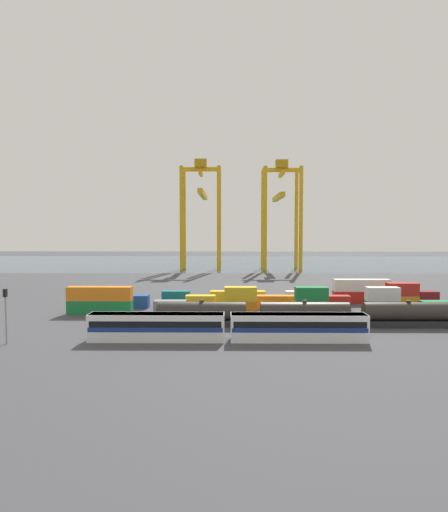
% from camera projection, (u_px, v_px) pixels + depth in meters
% --- Properties ---
extents(ground_plane, '(420.00, 420.00, 0.00)m').
position_uv_depth(ground_plane, '(250.00, 286.00, 123.39)').
color(ground_plane, '#424247').
extents(harbour_water, '(400.00, 110.00, 0.01)m').
position_uv_depth(harbour_water, '(241.00, 263.00, 215.13)').
color(harbour_water, '#384C60').
rests_on(harbour_water, ground_plane).
extents(passenger_train, '(39.59, 3.14, 3.90)m').
position_uv_depth(passenger_train, '(227.00, 326.00, 61.52)').
color(passenger_train, silver).
rests_on(passenger_train, ground_plane).
extents(freight_tank_row, '(82.28, 2.92, 4.38)m').
position_uv_depth(freight_tank_row, '(408.00, 314.00, 70.55)').
color(freight_tank_row, '#232326').
rests_on(freight_tank_row, ground_plane).
extents(signal_mast, '(0.36, 0.60, 7.70)m').
position_uv_depth(signal_mast, '(6.00, 308.00, 59.55)').
color(signal_mast, gray).
rests_on(signal_mast, ground_plane).
extents(shipping_container_0, '(12.10, 2.44, 2.60)m').
position_uv_depth(shipping_container_0, '(100.00, 307.00, 81.54)').
color(shipping_container_0, '#197538').
rests_on(shipping_container_0, ground_plane).
extents(shipping_container_1, '(12.10, 2.44, 2.60)m').
position_uv_depth(shipping_container_1, '(100.00, 293.00, 81.40)').
color(shipping_container_1, orange).
rests_on(shipping_container_1, shipping_container_0).
extents(shipping_container_2, '(6.04, 2.44, 2.60)m').
position_uv_depth(shipping_container_2, '(170.00, 307.00, 81.38)').
color(shipping_container_2, slate).
rests_on(shipping_container_2, ground_plane).
extents(shipping_container_3, '(6.04, 2.44, 2.60)m').
position_uv_depth(shipping_container_3, '(241.00, 307.00, 81.22)').
color(shipping_container_3, orange).
rests_on(shipping_container_3, ground_plane).
extents(shipping_container_4, '(6.04, 2.44, 2.60)m').
position_uv_depth(shipping_container_4, '(241.00, 294.00, 81.08)').
color(shipping_container_4, gold).
rests_on(shipping_container_4, shipping_container_3).
extents(shipping_container_5, '(6.04, 2.44, 2.60)m').
position_uv_depth(shipping_container_5, '(311.00, 308.00, 81.06)').
color(shipping_container_5, gold).
rests_on(shipping_container_5, ground_plane).
extents(shipping_container_6, '(6.04, 2.44, 2.60)m').
position_uv_depth(shipping_container_6, '(311.00, 294.00, 80.92)').
color(shipping_container_6, '#197538').
rests_on(shipping_container_6, shipping_container_5).
extents(shipping_container_7, '(6.04, 2.44, 2.60)m').
position_uv_depth(shipping_container_7, '(382.00, 308.00, 80.90)').
color(shipping_container_7, '#146066').
rests_on(shipping_container_7, ground_plane).
extents(shipping_container_8, '(6.04, 2.44, 2.60)m').
position_uv_depth(shipping_container_8, '(382.00, 294.00, 80.75)').
color(shipping_container_8, silver).
rests_on(shipping_container_8, shipping_container_7).
extents(shipping_container_10, '(6.04, 2.44, 2.60)m').
position_uv_depth(shipping_container_10, '(134.00, 301.00, 88.07)').
color(shipping_container_10, '#1C4299').
rests_on(shipping_container_10, ground_plane).
extents(shipping_container_11, '(6.04, 2.44, 2.60)m').
position_uv_depth(shipping_container_11, '(201.00, 302.00, 87.90)').
color(shipping_container_11, gold).
rests_on(shipping_container_11, ground_plane).
extents(shipping_container_12, '(12.10, 2.44, 2.60)m').
position_uv_depth(shipping_container_12, '(267.00, 302.00, 87.74)').
color(shipping_container_12, orange).
rests_on(shipping_container_12, ground_plane).
extents(shipping_container_13, '(6.04, 2.44, 2.60)m').
position_uv_depth(shipping_container_13, '(335.00, 302.00, 87.57)').
color(shipping_container_13, '#AD211C').
rests_on(shipping_container_13, ground_plane).
extents(shipping_container_14, '(6.04, 2.44, 2.60)m').
position_uv_depth(shipping_container_14, '(402.00, 302.00, 87.41)').
color(shipping_container_14, orange).
rests_on(shipping_container_14, ground_plane).
extents(shipping_container_15, '(6.04, 2.44, 2.60)m').
position_uv_depth(shipping_container_15, '(402.00, 289.00, 87.26)').
color(shipping_container_15, '#AD211C').
rests_on(shipping_container_15, shipping_container_14).
extents(shipping_container_16, '(6.04, 2.44, 2.60)m').
position_uv_depth(shipping_container_16, '(115.00, 297.00, 94.72)').
color(shipping_container_16, '#AD211C').
rests_on(shipping_container_16, ground_plane).
extents(shipping_container_17, '(6.04, 2.44, 2.60)m').
position_uv_depth(shipping_container_17, '(176.00, 297.00, 94.55)').
color(shipping_container_17, '#146066').
rests_on(shipping_container_17, ground_plane).
extents(shipping_container_18, '(12.10, 2.44, 2.60)m').
position_uv_depth(shipping_container_18, '(238.00, 297.00, 94.39)').
color(shipping_container_18, gold).
rests_on(shipping_container_18, ground_plane).
extents(shipping_container_19, '(6.04, 2.44, 2.60)m').
position_uv_depth(shipping_container_19, '(299.00, 297.00, 94.23)').
color(shipping_container_19, silver).
rests_on(shipping_container_19, ground_plane).
extents(shipping_container_20, '(12.10, 2.44, 2.60)m').
position_uv_depth(shipping_container_20, '(361.00, 297.00, 94.07)').
color(shipping_container_20, '#AD211C').
rests_on(shipping_container_20, ground_plane).
extents(shipping_container_21, '(12.10, 2.44, 2.60)m').
position_uv_depth(shipping_container_21, '(361.00, 285.00, 93.92)').
color(shipping_container_21, silver).
rests_on(shipping_container_21, shipping_container_20).
extents(shipping_container_22, '(6.04, 2.44, 2.60)m').
position_uv_depth(shipping_container_22, '(423.00, 297.00, 93.90)').
color(shipping_container_22, maroon).
rests_on(shipping_container_22, ground_plane).
extents(gantry_crane_west, '(16.45, 38.68, 44.82)m').
position_uv_depth(gantry_crane_west, '(201.00, 204.00, 179.02)').
color(gantry_crane_west, gold).
rests_on(gantry_crane_west, ground_plane).
extents(gantry_crane_central, '(15.74, 33.82, 44.48)m').
position_uv_depth(gantry_crane_central, '(281.00, 205.00, 177.74)').
color(gantry_crane_central, gold).
rests_on(gantry_crane_central, ground_plane).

